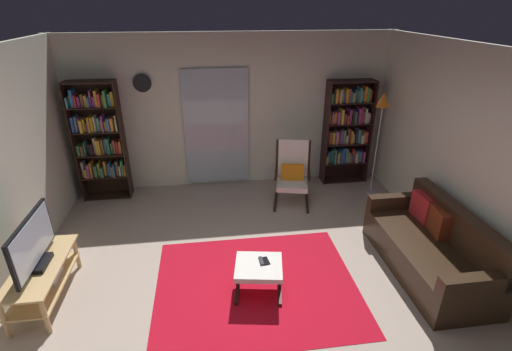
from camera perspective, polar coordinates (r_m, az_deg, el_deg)
The scene contains 16 objects.
ground_plane at distance 4.48m, azimuth -0.39°, elevation -17.12°, with size 7.02×7.02×0.00m, color #AF9B8C.
wall_back at distance 6.44m, azimuth -3.81°, elevation 9.66°, with size 5.60×0.06×2.60m, color silver.
wall_right at distance 4.85m, azimuth 33.08°, elevation 0.15°, with size 0.06×6.00×2.60m, color silver.
glass_door_panel at distance 6.43m, azimuth -6.07°, elevation 7.24°, with size 1.10×0.01×2.00m, color silver.
area_rug at distance 4.53m, azimuth 0.06°, elevation -16.48°, with size 2.33×1.91×0.01m, color red.
tv_stand at distance 4.80m, azimuth -29.93°, elevation -13.25°, with size 0.48×1.12×0.46m.
television at distance 4.56m, azimuth -31.09°, elevation -9.05°, with size 0.20×0.94×0.57m.
bookshelf_near_tv at distance 6.46m, azimuth -22.95°, elevation 5.35°, with size 0.76×0.30×1.95m.
bookshelf_near_sofa at distance 6.76m, azimuth 13.83°, elevation 7.11°, with size 0.81×0.30×1.83m.
leather_sofa at distance 5.06m, azimuth 25.42°, elevation -10.07°, with size 0.83×1.82×0.81m.
lounge_armchair at distance 6.01m, azimuth 5.64°, elevation 0.65°, with size 0.69×0.76×1.02m.
ottoman at distance 4.27m, azimuth 0.41°, elevation -14.26°, with size 0.59×0.56×0.37m.
tv_remote at distance 4.26m, azimuth 0.81°, elevation -12.99°, with size 0.04×0.14×0.02m, color black.
cell_phone at distance 4.27m, azimuth 1.48°, elevation -12.98°, with size 0.07×0.14×0.01m, color black.
floor_lamp_by_shelf at distance 6.30m, azimuth 18.79°, elevation 9.29°, with size 0.22×0.22×1.74m.
wall_clock at distance 6.30m, azimuth -17.10°, elevation 13.45°, with size 0.29×0.03×0.29m.
Camera 1 is at (-0.42, -3.29, 3.02)m, focal length 26.02 mm.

